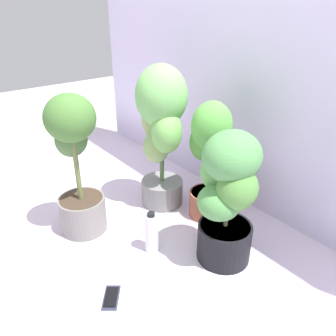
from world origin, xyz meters
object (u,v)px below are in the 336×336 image
at_px(potted_plant_front_left, 76,162).
at_px(nutrient_bottle, 152,233).
at_px(potted_plant_back_left, 161,126).
at_px(cell_phone, 111,297).
at_px(potted_plant_back_right, 227,193).
at_px(potted_plant_back_center, 209,153).

height_order(potted_plant_front_left, nutrient_bottle, potted_plant_front_left).
xyz_separation_m(potted_plant_back_left, cell_phone, (0.50, -0.68, -0.54)).
relative_size(potted_plant_back_right, potted_plant_back_left, 0.78).
relative_size(potted_plant_back_right, potted_plant_back_center, 0.97).
bearing_deg(nutrient_bottle, cell_phone, -65.95).
bearing_deg(potted_plant_back_right, nutrient_bottle, -137.53).
xyz_separation_m(potted_plant_back_center, nutrient_bottle, (0.08, -0.47, -0.30)).
height_order(cell_phone, nutrient_bottle, nutrient_bottle).
height_order(potted_plant_back_center, cell_phone, potted_plant_back_center).
relative_size(potted_plant_back_center, cell_phone, 4.69).
bearing_deg(potted_plant_front_left, potted_plant_back_left, 82.76).
bearing_deg(potted_plant_front_left, potted_plant_back_center, 63.41).
xyz_separation_m(potted_plant_front_left, potted_plant_back_right, (0.69, 0.45, -0.04)).
bearing_deg(potted_plant_front_left, potted_plant_back_right, 33.24).
bearing_deg(nutrient_bottle, potted_plant_back_center, 99.05).
bearing_deg(cell_phone, potted_plant_back_right, 26.85).
bearing_deg(potted_plant_back_left, potted_plant_back_center, 27.52).
height_order(potted_plant_back_left, nutrient_bottle, potted_plant_back_left).
bearing_deg(potted_plant_back_right, potted_plant_front_left, -146.76).
bearing_deg(potted_plant_back_left, cell_phone, -53.67).
xyz_separation_m(potted_plant_back_left, potted_plant_back_center, (0.27, 0.14, -0.12)).
bearing_deg(potted_plant_back_right, potted_plant_back_center, 147.88).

